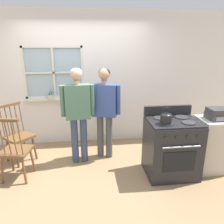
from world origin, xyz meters
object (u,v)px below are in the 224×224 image
object	(u,v)px
person_teen_center	(104,105)
potted_plant	(50,96)
stereo	(218,114)
person_elderly_left	(78,108)
stove	(171,147)
chair_near_wall	(15,151)
kettle	(166,118)
side_counter	(213,144)
chair_by_window	(19,136)

from	to	relation	value
person_teen_center	potted_plant	xyz separation A→B (m)	(-1.04, 0.69, 0.03)
person_teen_center	stereo	world-z (taller)	person_teen_center
person_teen_center	potted_plant	distance (m)	1.24
person_teen_center	potted_plant	size ratio (longest dim) A/B	8.40
person_elderly_left	potted_plant	distance (m)	0.99
stove	potted_plant	xyz separation A→B (m)	(-2.05, 1.38, 0.57)
chair_near_wall	person_elderly_left	world-z (taller)	person_elderly_left
chair_near_wall	kettle	bearing A→B (deg)	-177.64
potted_plant	side_counter	world-z (taller)	potted_plant
chair_near_wall	side_counter	distance (m)	3.20
chair_by_window	kettle	bearing A→B (deg)	-66.68
kettle	side_counter	size ratio (longest dim) A/B	0.27
stove	kettle	distance (m)	0.59
chair_by_window	stove	size ratio (longest dim) A/B	0.98
stereo	kettle	bearing A→B (deg)	-169.01
chair_near_wall	stove	size ratio (longest dim) A/B	0.98
stove	stereo	xyz separation A→B (m)	(0.75, 0.05, 0.51)
person_elderly_left	stove	xyz separation A→B (m)	(1.48, -0.56, -0.55)
person_elderly_left	chair_near_wall	bearing A→B (deg)	-160.55
chair_by_window	chair_near_wall	world-z (taller)	same
stereo	chair_near_wall	bearing A→B (deg)	178.29
side_counter	stereo	size ratio (longest dim) A/B	2.65
kettle	person_elderly_left	bearing A→B (deg)	151.90
chair_by_window	side_counter	size ratio (longest dim) A/B	1.17
person_teen_center	side_counter	world-z (taller)	person_teen_center
chair_near_wall	stereo	size ratio (longest dim) A/B	3.11
chair_near_wall	person_teen_center	xyz separation A→B (m)	(1.43, 0.54, 0.54)
person_elderly_left	potted_plant	world-z (taller)	person_elderly_left
stove	potted_plant	world-z (taller)	potted_plant
chair_by_window	stove	world-z (taller)	stove
person_elderly_left	side_counter	distance (m)	2.36
stove	chair_by_window	bearing A→B (deg)	163.98
person_elderly_left	kettle	bearing A→B (deg)	-31.99
person_elderly_left	potted_plant	xyz separation A→B (m)	(-0.57, 0.81, 0.02)
person_teen_center	side_counter	xyz separation A→B (m)	(1.77, -0.62, -0.56)
chair_by_window	person_elderly_left	world-z (taller)	person_elderly_left
person_teen_center	potted_plant	bearing A→B (deg)	164.46
kettle	potted_plant	xyz separation A→B (m)	(-1.87, 1.51, 0.02)
person_teen_center	kettle	world-z (taller)	person_teen_center
kettle	side_counter	world-z (taller)	kettle
side_counter	stereo	world-z (taller)	stereo
potted_plant	chair_by_window	bearing A→B (deg)	-128.43
side_counter	chair_near_wall	bearing A→B (deg)	178.66
person_elderly_left	person_teen_center	xyz separation A→B (m)	(0.46, 0.13, -0.01)
chair_by_window	potted_plant	xyz separation A→B (m)	(0.51, 0.64, 0.57)
person_teen_center	stereo	size ratio (longest dim) A/B	4.89
stove	stereo	bearing A→B (deg)	3.78
person_elderly_left	stereo	size ratio (longest dim) A/B	4.95
stove	stereo	distance (m)	0.91
stove	potted_plant	bearing A→B (deg)	146.14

